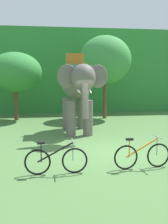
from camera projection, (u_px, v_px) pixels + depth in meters
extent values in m
plane|color=#4C753D|center=(109.00, 151.00, 9.78)|extent=(80.00, 80.00, 0.00)
cube|color=#338438|center=(71.00, 72.00, 23.21)|extent=(36.00, 6.00, 6.22)
cylinder|color=brown|center=(16.00, 105.00, 16.88)|extent=(0.25, 0.25, 1.84)
ellipsoid|color=#338438|center=(15.00, 72.00, 16.63)|extent=(3.22, 3.22, 2.41)
cylinder|color=brown|center=(105.00, 100.00, 17.73)|extent=(0.24, 0.24, 2.33)
ellipsoid|color=#3D8E42|center=(105.00, 60.00, 17.41)|extent=(3.29, 3.29, 3.06)
ellipsoid|color=#665E56|center=(77.00, 83.00, 13.02)|extent=(1.45, 2.93, 1.50)
cylinder|color=#665E56|center=(88.00, 118.00, 12.39)|extent=(0.44, 0.44, 1.60)
cylinder|color=#665E56|center=(71.00, 118.00, 12.27)|extent=(0.44, 0.44, 1.60)
cylinder|color=#665E56|center=(82.00, 113.00, 14.15)|extent=(0.44, 0.44, 1.60)
cylinder|color=#665E56|center=(67.00, 113.00, 14.03)|extent=(0.44, 0.44, 1.60)
ellipsoid|color=#665E56|center=(83.00, 78.00, 11.03)|extent=(1.02, 1.12, 1.10)
ellipsoid|color=#665E56|center=(98.00, 76.00, 11.27)|extent=(0.84, 0.18, 0.96)
ellipsoid|color=#665E56|center=(67.00, 76.00, 11.07)|extent=(0.84, 0.18, 0.96)
cylinder|color=#665E56|center=(85.00, 101.00, 10.70)|extent=(0.26, 0.26, 1.40)
cone|color=beige|center=(91.00, 92.00, 10.74)|extent=(0.13, 0.56, 0.21)
cone|color=beige|center=(79.00, 92.00, 10.67)|extent=(0.13, 0.56, 0.21)
cube|color=teal|center=(76.00, 66.00, 13.02)|extent=(1.35, 1.32, 0.08)
cube|color=olive|center=(76.00, 64.00, 13.01)|extent=(0.92, 1.12, 0.10)
cube|color=olive|center=(75.00, 59.00, 13.47)|extent=(0.90, 0.12, 0.56)
cylinder|color=#665E56|center=(73.00, 91.00, 14.47)|extent=(0.08, 0.08, 0.90)
torus|color=black|center=(38.00, 162.00, 7.37)|extent=(0.71, 0.05, 0.71)
torus|color=black|center=(75.00, 161.00, 7.51)|extent=(0.71, 0.05, 0.71)
cylinder|color=black|center=(55.00, 152.00, 7.40)|extent=(0.97, 0.05, 0.54)
cylinder|color=black|center=(41.00, 153.00, 7.35)|extent=(0.03, 0.03, 0.52)
cube|color=black|center=(41.00, 143.00, 7.32)|extent=(0.20, 0.10, 0.06)
cylinder|color=#9E9EA3|center=(73.00, 151.00, 7.47)|extent=(0.03, 0.03, 0.55)
cylinder|color=#9E9EA3|center=(73.00, 141.00, 7.43)|extent=(0.03, 0.52, 0.03)
torus|color=black|center=(126.00, 157.00, 7.81)|extent=(0.71, 0.10, 0.71)
torus|color=black|center=(158.00, 155.00, 8.02)|extent=(0.71, 0.10, 0.71)
cylinder|color=orange|center=(142.00, 148.00, 7.88)|extent=(0.97, 0.11, 0.54)
cylinder|color=orange|center=(129.00, 148.00, 7.80)|extent=(0.03, 0.03, 0.52)
cube|color=black|center=(130.00, 139.00, 7.76)|extent=(0.21, 0.11, 0.06)
cylinder|color=#9E9EA3|center=(157.00, 146.00, 7.97)|extent=(0.03, 0.03, 0.55)
cylinder|color=#9E9EA3|center=(157.00, 137.00, 7.94)|extent=(0.07, 0.52, 0.03)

